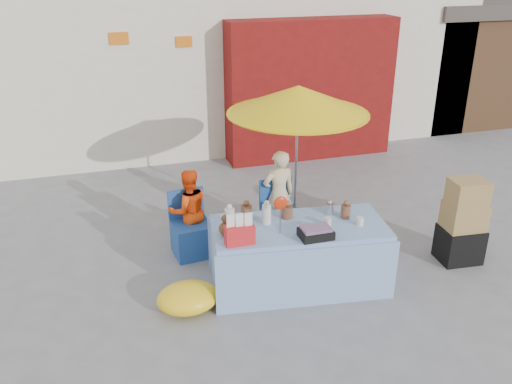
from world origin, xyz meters
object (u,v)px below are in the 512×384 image
object	(u,v)px
chair_left	(192,236)
market_table	(298,254)
vendor_beige	(279,195)
umbrella	(298,100)
chair_right	(281,224)
box_stack	(463,224)
vendor_orange	(189,210)

from	to	relation	value
chair_left	market_table	bearing A→B (deg)	-51.05
vendor_beige	umbrella	bearing A→B (deg)	-159.20
chair_left	vendor_beige	bearing A→B (deg)	0.36
vendor_beige	umbrella	world-z (taller)	umbrella
market_table	chair_right	distance (m)	1.11
umbrella	vendor_beige	bearing A→B (deg)	-153.43
umbrella	box_stack	bearing A→B (deg)	-40.35
chair_left	umbrella	xyz separation A→B (m)	(1.55, 0.28, 1.64)
umbrella	vendor_orange	bearing A→B (deg)	-174.47
market_table	umbrella	world-z (taller)	umbrella
market_table	chair_right	bearing A→B (deg)	88.46
chair_right	market_table	bearing A→B (deg)	-105.08
box_stack	vendor_beige	bearing A→B (deg)	147.03
umbrella	chair_left	bearing A→B (deg)	-169.62
vendor_beige	market_table	bearing A→B (deg)	75.85
chair_right	vendor_beige	xyz separation A→B (m)	(0.00, 0.13, 0.38)
vendor_orange	chair_left	bearing A→B (deg)	83.55
chair_left	chair_right	xyz separation A→B (m)	(1.25, 0.00, 0.00)
chair_left	box_stack	bearing A→B (deg)	-25.52
chair_left	vendor_orange	bearing A→B (deg)	83.55
chair_left	vendor_orange	distance (m)	0.34
chair_left	box_stack	size ratio (longest dim) A/B	0.75
vendor_orange	vendor_beige	size ratio (longest dim) A/B	0.90
market_table	box_stack	xyz separation A→B (m)	(2.20, -0.09, 0.12)
chair_right	vendor_orange	world-z (taller)	vendor_orange
market_table	vendor_beige	xyz separation A→B (m)	(0.18, 1.22, 0.23)
chair_right	box_stack	size ratio (longest dim) A/B	0.75
vendor_orange	vendor_beige	xyz separation A→B (m)	(1.25, 0.00, 0.07)
vendor_orange	umbrella	bearing A→B (deg)	179.76
market_table	chair_left	xyz separation A→B (m)	(-1.07, 1.08, -0.15)
chair_right	umbrella	bearing A→B (deg)	37.54
chair_right	vendor_orange	distance (m)	1.29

